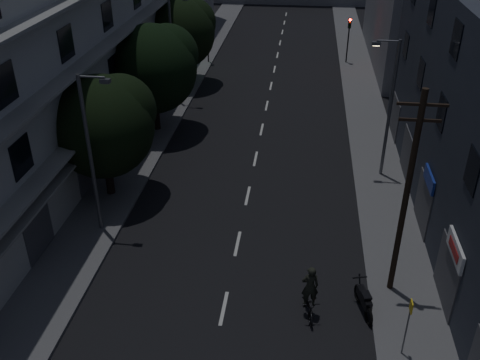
% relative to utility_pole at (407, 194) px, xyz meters
% --- Properties ---
extents(ground, '(160.00, 160.00, 0.00)m').
position_rel_utility_pole_xyz_m(ground, '(-6.94, 16.50, -4.87)').
color(ground, black).
rests_on(ground, ground).
extents(sidewalk_left, '(3.00, 90.00, 0.15)m').
position_rel_utility_pole_xyz_m(sidewalk_left, '(-14.44, 16.50, -4.79)').
color(sidewalk_left, '#565659').
rests_on(sidewalk_left, ground).
extents(sidewalk_right, '(3.00, 90.00, 0.15)m').
position_rel_utility_pole_xyz_m(sidewalk_right, '(0.56, 16.50, -4.79)').
color(sidewalk_right, '#565659').
rests_on(sidewalk_right, ground).
extents(lane_markings, '(0.15, 60.50, 0.01)m').
position_rel_utility_pole_xyz_m(lane_markings, '(-6.94, 22.75, -4.86)').
color(lane_markings, beige).
rests_on(lane_markings, ground).
extents(building_left, '(7.00, 36.00, 14.00)m').
position_rel_utility_pole_xyz_m(building_left, '(-18.92, 9.50, 2.13)').
color(building_left, '#B3B4AE').
rests_on(building_left, ground).
extents(tree_near, '(5.47, 5.47, 6.75)m').
position_rel_utility_pole_xyz_m(tree_near, '(-14.48, 6.23, -0.50)').
color(tree_near, black).
rests_on(tree_near, sidewalk_left).
extents(tree_mid, '(5.89, 5.89, 7.25)m').
position_rel_utility_pole_xyz_m(tree_mid, '(-14.11, 14.99, -0.19)').
color(tree_mid, black).
rests_on(tree_mid, sidewalk_left).
extents(tree_far, '(5.71, 5.71, 7.06)m').
position_rel_utility_pole_xyz_m(tree_far, '(-14.41, 24.59, -0.29)').
color(tree_far, black).
rests_on(tree_far, sidewalk_left).
extents(traffic_signal_far_right, '(0.28, 0.37, 4.10)m').
position_rel_utility_pole_xyz_m(traffic_signal_far_right, '(-0.33, 31.94, -1.77)').
color(traffic_signal_far_right, black).
rests_on(traffic_signal_far_right, sidewalk_right).
extents(traffic_signal_far_left, '(0.28, 0.37, 4.10)m').
position_rel_utility_pole_xyz_m(traffic_signal_far_left, '(-13.30, 30.53, -1.77)').
color(traffic_signal_far_left, black).
rests_on(traffic_signal_far_left, sidewalk_left).
extents(street_lamp_left_near, '(1.51, 0.25, 8.00)m').
position_rel_utility_pole_xyz_m(street_lamp_left_near, '(-13.79, 2.82, -0.27)').
color(street_lamp_left_near, '#585A60').
rests_on(street_lamp_left_near, sidewalk_left).
extents(street_lamp_right, '(1.51, 0.25, 8.00)m').
position_rel_utility_pole_xyz_m(street_lamp_right, '(0.54, 10.22, -0.27)').
color(street_lamp_right, '#5A5C62').
rests_on(street_lamp_right, sidewalk_right).
extents(street_lamp_left_far, '(1.51, 0.25, 8.00)m').
position_rel_utility_pole_xyz_m(street_lamp_left_far, '(-14.06, 20.37, -0.27)').
color(street_lamp_left_far, slate).
rests_on(street_lamp_left_far, sidewalk_left).
extents(utility_pole, '(1.80, 0.24, 9.00)m').
position_rel_utility_pole_xyz_m(utility_pole, '(0.00, 0.00, 0.00)').
color(utility_pole, black).
rests_on(utility_pole, sidewalk_right).
extents(bus_stop_sign, '(0.06, 0.35, 2.52)m').
position_rel_utility_pole_xyz_m(bus_stop_sign, '(-0.00, -3.68, -2.98)').
color(bus_stop_sign, '#595B60').
rests_on(bus_stop_sign, sidewalk_right).
extents(motorcycle, '(0.79, 2.07, 1.35)m').
position_rel_utility_pole_xyz_m(motorcycle, '(-1.25, -1.43, -4.33)').
color(motorcycle, black).
rests_on(motorcycle, ground).
extents(cyclist, '(1.00, 1.99, 2.40)m').
position_rel_utility_pole_xyz_m(cyclist, '(-3.48, -1.89, -4.06)').
color(cyclist, black).
rests_on(cyclist, ground).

